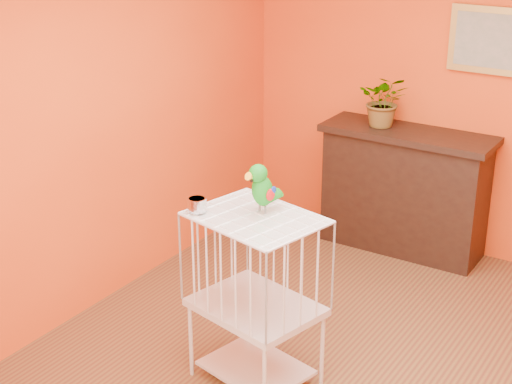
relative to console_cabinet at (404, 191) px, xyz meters
The scene contains 7 objects.
room_shell 2.33m from the console_cabinet, 75.88° to the right, with size 4.50×4.50×4.50m.
console_cabinet is the anchor object (origin of this frame).
potted_plant 0.71m from the console_cabinet, behind, with size 0.38×0.42×0.33m, color #26722D.
framed_picture 1.35m from the console_cabinet, 22.18° to the left, with size 0.62×0.04×0.50m.
birdcage 2.22m from the console_cabinet, 90.33° to the right, with size 0.81×0.69×1.09m.
feed_cup 2.44m from the console_cabinet, 98.19° to the right, with size 0.11×0.11×0.08m, color silver.
parrot 2.26m from the console_cabinet, 90.58° to the right, with size 0.16×0.27×0.30m.
Camera 1 is at (1.66, -3.62, 2.86)m, focal length 55.00 mm.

